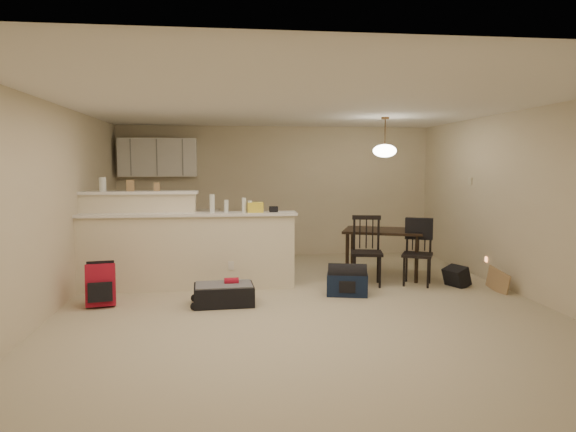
{
  "coord_description": "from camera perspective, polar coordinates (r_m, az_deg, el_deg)",
  "views": [
    {
      "loc": [
        -0.94,
        -6.39,
        1.76
      ],
      "look_at": [
        -0.1,
        0.7,
        1.05
      ],
      "focal_mm": 32.0,
      "sensor_mm": 36.0,
      "label": 1
    }
  ],
  "objects": [
    {
      "name": "room",
      "position": [
        6.48,
        1.61,
        1.16
      ],
      "size": [
        7.0,
        7.02,
        2.5
      ],
      "color": "#BBAF90",
      "rests_on": "ground"
    },
    {
      "name": "breakfast_bar",
      "position": [
        7.5,
        -12.95,
        -3.29
      ],
      "size": [
        3.08,
        0.58,
        1.39
      ],
      "color": "beige",
      "rests_on": "ground"
    },
    {
      "name": "upper_cabinets",
      "position": [
        9.79,
        -14.24,
        6.33
      ],
      "size": [
        1.4,
        0.34,
        0.7
      ],
      "primitive_type": "cube",
      "color": "white",
      "rests_on": "room"
    },
    {
      "name": "kitchen_counter",
      "position": [
        9.73,
        -12.96,
        -2.21
      ],
      "size": [
        1.8,
        0.6,
        0.9
      ],
      "primitive_type": "cube",
      "color": "white",
      "rests_on": "ground"
    },
    {
      "name": "thermostat",
      "position": [
        8.86,
        19.58,
        3.67
      ],
      "size": [
        0.02,
        0.12,
        0.12
      ],
      "primitive_type": "cube",
      "color": "beige",
      "rests_on": "room"
    },
    {
      "name": "jar",
      "position": [
        7.71,
        -19.91,
        3.34
      ],
      "size": [
        0.1,
        0.1,
        0.2
      ],
      "primitive_type": "cylinder",
      "color": "silver",
      "rests_on": "breakfast_bar"
    },
    {
      "name": "cereal_box",
      "position": [
        7.64,
        -17.11,
        3.25
      ],
      "size": [
        0.1,
        0.07,
        0.16
      ],
      "primitive_type": "cube",
      "color": "#9F7C52",
      "rests_on": "breakfast_bar"
    },
    {
      "name": "small_box",
      "position": [
        7.58,
        -14.37,
        3.16
      ],
      "size": [
        0.08,
        0.06,
        0.12
      ],
      "primitive_type": "cube",
      "color": "#9F7C52",
      "rests_on": "breakfast_bar"
    },
    {
      "name": "bottle_a",
      "position": [
        7.31,
        -8.43,
        1.38
      ],
      "size": [
        0.07,
        0.07,
        0.26
      ],
      "primitive_type": "cylinder",
      "color": "silver",
      "rests_on": "breakfast_bar"
    },
    {
      "name": "bottle_b",
      "position": [
        7.31,
        -6.87,
        1.09
      ],
      "size": [
        0.06,
        0.06,
        0.18
      ],
      "primitive_type": "cylinder",
      "color": "silver",
      "rests_on": "breakfast_bar"
    },
    {
      "name": "bag_lump",
      "position": [
        7.32,
        -3.65,
        0.97
      ],
      "size": [
        0.22,
        0.18,
        0.14
      ],
      "primitive_type": "cube",
      "color": "#9F7C52",
      "rests_on": "breakfast_bar"
    },
    {
      "name": "pouch",
      "position": [
        7.35,
        -1.61,
        0.76
      ],
      "size": [
        0.12,
        0.1,
        0.08
      ],
      "primitive_type": "cube",
      "color": "#9F7C52",
      "rests_on": "breakfast_bar"
    },
    {
      "name": "extra_item_x",
      "position": [
        7.31,
        -4.91,
        1.23
      ],
      "size": [
        0.06,
        0.06,
        0.21
      ],
      "primitive_type": "cylinder",
      "color": "silver",
      "rests_on": "breakfast_bar"
    },
    {
      "name": "extra_item_y",
      "position": [
        7.32,
        -4.25,
        1.07
      ],
      "size": [
        0.06,
        0.06,
        0.17
      ],
      "primitive_type": "cylinder",
      "color": "silver",
      "rests_on": "breakfast_bar"
    },
    {
      "name": "dining_table",
      "position": [
        8.21,
        10.52,
        -2.13
      ],
      "size": [
        1.41,
        1.18,
        0.75
      ],
      "rotation": [
        0.0,
        0.0,
        -0.37
      ],
      "color": "black",
      "rests_on": "ground"
    },
    {
      "name": "pendant_lamp",
      "position": [
        8.13,
        10.7,
        7.2
      ],
      "size": [
        0.36,
        0.36,
        0.62
      ],
      "color": "brown",
      "rests_on": "room"
    },
    {
      "name": "dining_chair_near",
      "position": [
        7.61,
        8.75,
        -3.87
      ],
      "size": [
        0.52,
        0.5,
        1.01
      ],
      "primitive_type": null,
      "rotation": [
        0.0,
        0.0,
        -0.21
      ],
      "color": "black",
      "rests_on": "ground"
    },
    {
      "name": "dining_chair_far",
      "position": [
        7.77,
        14.18,
        -3.99
      ],
      "size": [
        0.55,
        0.54,
        0.96
      ],
      "primitive_type": null,
      "rotation": [
        0.0,
        0.0,
        -0.46
      ],
      "color": "black",
      "rests_on": "ground"
    },
    {
      "name": "suitcase",
      "position": [
        6.61,
        -7.14,
        -8.69
      ],
      "size": [
        0.77,
        0.52,
        0.25
      ],
      "primitive_type": "cube",
      "rotation": [
        0.0,
        0.0,
        0.05
      ],
      "color": "black",
      "rests_on": "ground"
    },
    {
      "name": "red_backpack",
      "position": [
        6.89,
        -20.09,
        -7.22
      ],
      "size": [
        0.38,
        0.28,
        0.53
      ],
      "primitive_type": "cube",
      "rotation": [
        0.0,
        0.0,
        0.18
      ],
      "color": "#AA1327",
      "rests_on": "ground"
    },
    {
      "name": "navy_duffel",
      "position": [
        7.05,
        6.6,
        -7.57
      ],
      "size": [
        0.6,
        0.41,
        0.3
      ],
      "primitive_type": "cube",
      "rotation": [
        0.0,
        0.0,
        -0.23
      ],
      "color": "#101C34",
      "rests_on": "ground"
    },
    {
      "name": "black_daypack",
      "position": [
        7.91,
        18.22,
        -6.43
      ],
      "size": [
        0.33,
        0.38,
        0.28
      ],
      "primitive_type": "cube",
      "rotation": [
        0.0,
        0.0,
        1.96
      ],
      "color": "black",
      "rests_on": "ground"
    },
    {
      "name": "cardboard_sheet",
      "position": [
        7.74,
        22.29,
        -6.7
      ],
      "size": [
        0.11,
        0.41,
        0.32
      ],
      "primitive_type": "cube",
      "rotation": [
        0.0,
        0.0,
        1.78
      ],
      "color": "#9F7C52",
      "rests_on": "ground"
    }
  ]
}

